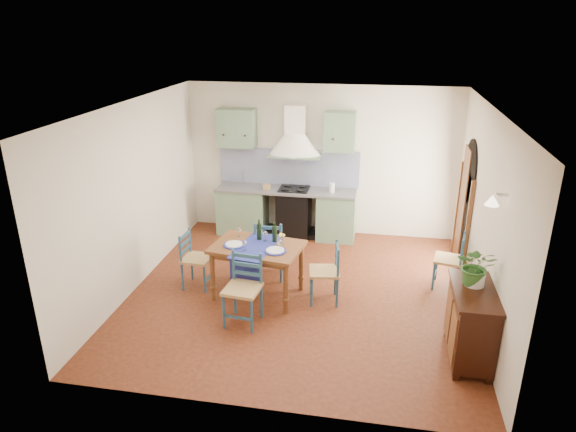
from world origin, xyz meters
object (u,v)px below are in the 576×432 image
object	(u,v)px
sideboard	(471,322)
potted_plant	(476,266)
chair_near	(243,289)
dining_table	(257,252)

from	to	relation	value
sideboard	potted_plant	size ratio (longest dim) A/B	2.14
sideboard	chair_near	bearing A→B (deg)	174.19
sideboard	dining_table	bearing A→B (deg)	160.21
dining_table	potted_plant	distance (m)	3.02
potted_plant	dining_table	bearing A→B (deg)	162.61
chair_near	potted_plant	world-z (taller)	potted_plant
dining_table	potted_plant	size ratio (longest dim) A/B	2.82
chair_near	sideboard	distance (m)	2.89
dining_table	chair_near	size ratio (longest dim) A/B	1.41
dining_table	chair_near	xyz separation A→B (m)	(-0.02, -0.73, -0.21)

